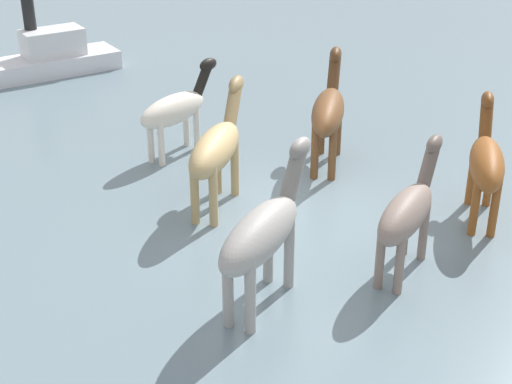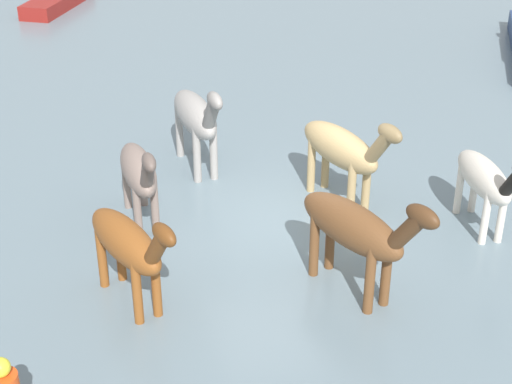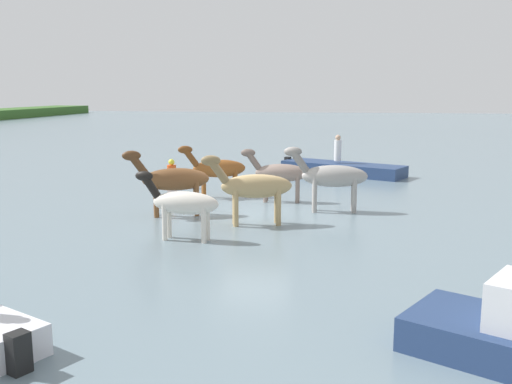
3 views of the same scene
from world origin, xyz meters
name	(u,v)px [view 2 (image 2 of 3)]	position (x,y,z in m)	size (l,w,h in m)	color
ground_plane	(281,222)	(0.00, 0.00, 0.00)	(168.24, 168.24, 0.00)	slate
horse_mid_herd	(356,229)	(-0.44, 2.31, 1.12)	(1.36, 2.58, 2.04)	brown
horse_rear_stallion	(343,149)	(-1.24, -0.34, 1.12)	(1.15, 2.60, 2.02)	tan
horse_chestnut_trailing	(139,172)	(2.36, -0.60, 1.01)	(0.63, 2.35, 1.83)	gray
horse_gray_outer	(486,179)	(-3.26, 1.14, 0.97)	(0.66, 2.28, 1.77)	silver
horse_dark_mare	(128,244)	(2.83, 1.72, 1.04)	(1.21, 2.39, 1.88)	brown
horse_lead	(196,116)	(0.99, -2.45, 1.14)	(0.80, 2.67, 2.06)	#9E9993
boat_skiff_near	(59,3)	(3.12, -15.70, 0.16)	(2.62, 3.71, 0.71)	maroon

